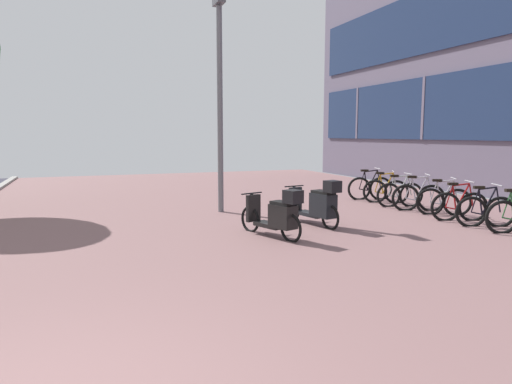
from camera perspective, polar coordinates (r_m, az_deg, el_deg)
The scene contains 10 objects.
bicycle_rack_02 at distance 10.88m, azimuth 26.77°, elevation -2.15°, with size 1.21×0.59×0.94m.
bicycle_rack_03 at distance 11.36m, azimuth 24.07°, elevation -1.63°, with size 1.24×0.57×0.94m.
bicycle_rack_04 at distance 12.03m, azimuth 22.41°, elevation -1.08°, with size 1.19×0.70×0.95m.
bicycle_rack_05 at distance 12.46m, azimuth 19.63°, elevation -0.64°, with size 1.26×0.65×0.98m.
bicycle_rack_06 at distance 13.01m, azimuth 17.54°, elevation -0.29°, with size 1.30×0.48×0.94m.
bicycle_rack_07 at distance 13.62m, azimuth 15.89°, elevation 0.11°, with size 1.14×0.73×0.96m.
bicycle_rack_08 at distance 14.18m, azimuth 14.06°, elevation 0.48°, with size 1.36×0.51×0.99m.
scooter_near at distance 9.86m, azimuth 7.71°, elevation -1.54°, with size 0.67×1.83×1.04m.
scooter_mid at distance 8.63m, azimuth 2.59°, elevation -2.87°, with size 0.82×1.63×0.98m.
lamp_post at distance 11.53m, azimuth -4.55°, elevation 12.07°, with size 0.20×0.52×5.24m.
Camera 1 is at (0.54, -2.98, 1.95)m, focal length 32.00 mm.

